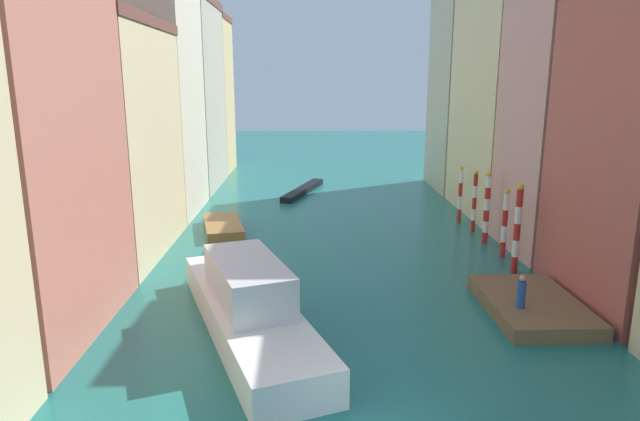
{
  "coord_description": "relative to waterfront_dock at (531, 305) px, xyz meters",
  "views": [
    {
      "loc": [
        -1.9,
        -13.07,
        9.97
      ],
      "look_at": [
        -0.96,
        22.95,
        1.5
      ],
      "focal_mm": 30.88,
      "sensor_mm": 36.0,
      "label": 1
    }
  ],
  "objects": [
    {
      "name": "motorboat_0",
      "position": [
        -15.61,
        13.81,
        0.03
      ],
      "size": [
        3.62,
        6.27,
        0.7
      ],
      "color": "olive",
      "rests_on": "ground"
    },
    {
      "name": "building_left_2",
      "position": [
        -22.33,
        9.5,
        6.44
      ],
      "size": [
        8.14,
        11.7,
        13.5
      ],
      "color": "beige",
      "rests_on": "ground"
    },
    {
      "name": "building_left_4",
      "position": [
        -22.33,
        30.58,
        8.42
      ],
      "size": [
        8.14,
        11.85,
        17.47
      ],
      "color": "#BCB299",
      "rests_on": "ground"
    },
    {
      "name": "building_right_2",
      "position": [
        6.24,
        9.27,
        8.99
      ],
      "size": [
        8.14,
        7.43,
        18.59
      ],
      "color": "tan",
      "rests_on": "ground"
    },
    {
      "name": "mooring_pole_4",
      "position": [
        1.13,
        15.92,
        1.79
      ],
      "size": [
        0.31,
        0.31,
        4.14
      ],
      "color": "red",
      "rests_on": "ground"
    },
    {
      "name": "building_left_5",
      "position": [
        -22.33,
        40.23,
        8.17
      ],
      "size": [
        8.14,
        7.61,
        16.97
      ],
      "color": "#DBB77A",
      "rests_on": "ground"
    },
    {
      "name": "waterfront_dock",
      "position": [
        0.0,
        0.0,
        0.0
      ],
      "size": [
        3.89,
        6.26,
        0.65
      ],
      "color": "brown",
      "rests_on": "ground"
    },
    {
      "name": "building_right_4",
      "position": [
        6.24,
        29.23,
        9.12
      ],
      "size": [
        8.14,
        8.68,
        18.87
      ],
      "color": "#BCB299",
      "rests_on": "ground"
    },
    {
      "name": "vaporetto_white",
      "position": [
        -12.3,
        -1.65,
        0.82
      ],
      "size": [
        7.34,
        13.26,
        3.07
      ],
      "color": "white",
      "rests_on": "ground"
    },
    {
      "name": "mooring_pole_3",
      "position": [
        1.39,
        13.43,
        1.83
      ],
      "size": [
        0.3,
        0.3,
        4.22
      ],
      "color": "red",
      "rests_on": "ground"
    },
    {
      "name": "building_left_3",
      "position": [
        -22.33,
        19.87,
        8.84
      ],
      "size": [
        8.14,
        9.24,
        18.31
      ],
      "color": "beige",
      "rests_on": "ground"
    },
    {
      "name": "gondola_black",
      "position": [
        -10.21,
        27.12,
        -0.07
      ],
      "size": [
        3.91,
        9.49,
        0.51
      ],
      "color": "black",
      "rests_on": "ground"
    },
    {
      "name": "person_on_dock",
      "position": [
        -0.9,
        -0.93,
        0.98
      ],
      "size": [
        0.36,
        0.36,
        1.42
      ],
      "color": "#234C93",
      "rests_on": "waterfront_dock"
    },
    {
      "name": "mooring_pole_1",
      "position": [
        1.44,
        7.75,
        1.76
      ],
      "size": [
        0.34,
        0.34,
        4.07
      ],
      "color": "red",
      "rests_on": "ground"
    },
    {
      "name": "building_right_3",
      "position": [
        6.24,
        18.84,
        8.43
      ],
      "size": [
        8.14,
        11.61,
        17.49
      ],
      "color": "beige",
      "rests_on": "ground"
    },
    {
      "name": "mooring_pole_2",
      "position": [
        1.34,
        10.69,
        2.05
      ],
      "size": [
        0.39,
        0.39,
        4.63
      ],
      "color": "red",
      "rests_on": "ground"
    },
    {
      "name": "mooring_pole_0",
      "position": [
        1.13,
        5.13,
        2.16
      ],
      "size": [
        0.37,
        0.37,
        4.87
      ],
      "color": "red",
      "rests_on": "ground"
    },
    {
      "name": "ground_plane",
      "position": [
        -8.05,
        15.11,
        -0.33
      ],
      "size": [
        154.0,
        154.0,
        0.0
      ],
      "primitive_type": "plane",
      "color": "#1E6B66"
    }
  ]
}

